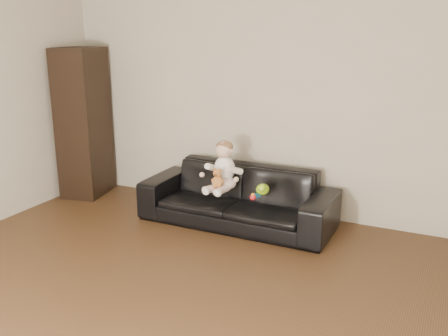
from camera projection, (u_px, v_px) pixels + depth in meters
The scene contains 9 objects.
wall_back at pixel (281, 91), 5.09m from camera, with size 5.00×5.00×0.00m, color #B9AF9C.
sofa at pixel (238, 196), 5.04m from camera, with size 1.95×0.76×0.57m, color black.
cabinet at pixel (84, 123), 5.80m from camera, with size 0.43×0.59×1.71m, color black.
shelf_item at pixel (82, 90), 5.68m from camera, with size 0.18×0.25×0.28m, color silver.
baby at pixel (223, 169), 4.90m from camera, with size 0.37×0.44×0.49m.
teddy_bear at pixel (218, 179), 4.79m from camera, with size 0.12×0.12×0.19m.
toy_green at pixel (263, 189), 4.80m from camera, with size 0.13×0.15×0.11m, color #9DDC19.
toy_rattle at pixel (253, 197), 4.65m from camera, with size 0.06×0.06×0.06m, color red.
toy_blue_disc at pixel (256, 195), 4.78m from camera, with size 0.09×0.09×0.01m, color blue.
Camera 1 is at (1.67, -2.11, 1.94)m, focal length 40.00 mm.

